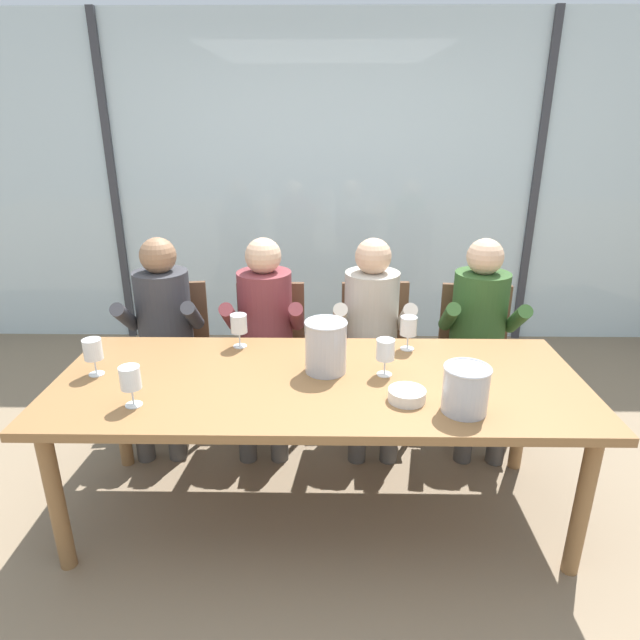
# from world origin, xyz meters

# --- Properties ---
(ground) EXTENTS (14.00, 14.00, 0.00)m
(ground) POSITION_xyz_m (0.00, 1.00, 0.00)
(ground) COLOR #847056
(window_glass_panel) EXTENTS (7.58, 0.03, 2.60)m
(window_glass_panel) POSITION_xyz_m (0.00, 2.30, 1.30)
(window_glass_panel) COLOR silver
(window_glass_panel) RESTS_ON ground
(window_mullion_left) EXTENTS (0.06, 0.06, 2.60)m
(window_mullion_left) POSITION_xyz_m (-1.71, 2.28, 1.30)
(window_mullion_left) COLOR #38383D
(window_mullion_left) RESTS_ON ground
(window_mullion_right) EXTENTS (0.06, 0.06, 2.60)m
(window_mullion_right) POSITION_xyz_m (1.71, 2.28, 1.30)
(window_mullion_right) COLOR #38383D
(window_mullion_right) RESTS_ON ground
(hillside_vineyard) EXTENTS (13.58, 2.40, 1.51)m
(hillside_vineyard) POSITION_xyz_m (0.00, 5.73, 0.76)
(hillside_vineyard) COLOR #477A38
(hillside_vineyard) RESTS_ON ground
(dining_table) EXTENTS (2.38, 0.95, 0.73)m
(dining_table) POSITION_xyz_m (0.00, 0.00, 0.66)
(dining_table) COLOR olive
(dining_table) RESTS_ON ground
(chair_near_curtain) EXTENTS (0.50, 0.50, 0.88)m
(chair_near_curtain) POSITION_xyz_m (-0.92, 0.89, 0.51)
(chair_near_curtain) COLOR brown
(chair_near_curtain) RESTS_ON ground
(chair_left_of_center) EXTENTS (0.44, 0.44, 0.88)m
(chair_left_of_center) POSITION_xyz_m (-0.32, 0.90, 0.51)
(chair_left_of_center) COLOR brown
(chair_left_of_center) RESTS_ON ground
(chair_center) EXTENTS (0.46, 0.46, 0.88)m
(chair_center) POSITION_xyz_m (0.34, 0.92, 0.51)
(chair_center) COLOR brown
(chair_center) RESTS_ON ground
(chair_right_of_center) EXTENTS (0.49, 0.49, 0.88)m
(chair_right_of_center) POSITION_xyz_m (0.94, 0.88, 0.51)
(chair_right_of_center) COLOR brown
(chair_right_of_center) RESTS_ON ground
(person_charcoal_jacket) EXTENTS (0.48, 0.63, 1.20)m
(person_charcoal_jacket) POSITION_xyz_m (-0.93, 0.75, 0.69)
(person_charcoal_jacket) COLOR #38383D
(person_charcoal_jacket) RESTS_ON ground
(person_maroon_top) EXTENTS (0.47, 0.62, 1.20)m
(person_maroon_top) POSITION_xyz_m (-0.33, 0.75, 0.69)
(person_maroon_top) COLOR brown
(person_maroon_top) RESTS_ON ground
(person_beige_jumper) EXTENTS (0.46, 0.61, 1.20)m
(person_beige_jumper) POSITION_xyz_m (0.30, 0.75, 0.69)
(person_beige_jumper) COLOR #B7AD9E
(person_beige_jumper) RESTS_ON ground
(person_olive_shirt) EXTENTS (0.49, 0.63, 1.20)m
(person_olive_shirt) POSITION_xyz_m (0.93, 0.75, 0.69)
(person_olive_shirt) COLOR #2D5123
(person_olive_shirt) RESTS_ON ground
(ice_bucket_primary) EXTENTS (0.19, 0.19, 0.20)m
(ice_bucket_primary) POSITION_xyz_m (0.59, -0.28, 0.83)
(ice_bucket_primary) COLOR #B7B7BC
(ice_bucket_primary) RESTS_ON dining_table
(ice_bucket_secondary) EXTENTS (0.20, 0.20, 0.25)m
(ice_bucket_secondary) POSITION_xyz_m (0.03, 0.08, 0.86)
(ice_bucket_secondary) COLOR #B7B7BC
(ice_bucket_secondary) RESTS_ON dining_table
(tasting_bowl) EXTENTS (0.16, 0.16, 0.05)m
(tasting_bowl) POSITION_xyz_m (0.37, -0.20, 0.76)
(tasting_bowl) COLOR silver
(tasting_bowl) RESTS_ON dining_table
(wine_glass_by_left_taster) EXTENTS (0.08, 0.08, 0.17)m
(wine_glass_by_left_taster) POSITION_xyz_m (-1.02, 0.03, 0.85)
(wine_glass_by_left_taster) COLOR silver
(wine_glass_by_left_taster) RESTS_ON dining_table
(wine_glass_near_bucket) EXTENTS (0.08, 0.08, 0.17)m
(wine_glass_near_bucket) POSITION_xyz_m (0.45, 0.34, 0.85)
(wine_glass_near_bucket) COLOR silver
(wine_glass_near_bucket) RESTS_ON dining_table
(wine_glass_center_pour) EXTENTS (0.08, 0.08, 0.17)m
(wine_glass_center_pour) POSITION_xyz_m (0.30, 0.04, 0.85)
(wine_glass_center_pour) COLOR silver
(wine_glass_center_pour) RESTS_ON dining_table
(wine_glass_by_right_taster) EXTENTS (0.08, 0.08, 0.17)m
(wine_glass_by_right_taster) POSITION_xyz_m (-0.41, 0.36, 0.85)
(wine_glass_by_right_taster) COLOR silver
(wine_glass_by_right_taster) RESTS_ON dining_table
(wine_glass_spare_empty) EXTENTS (0.08, 0.08, 0.17)m
(wine_glass_spare_empty) POSITION_xyz_m (-0.76, -0.25, 0.85)
(wine_glass_spare_empty) COLOR silver
(wine_glass_spare_empty) RESTS_ON dining_table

